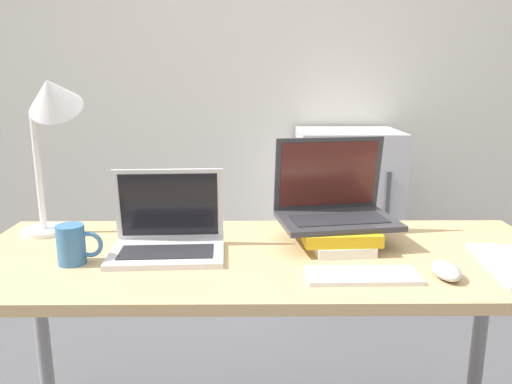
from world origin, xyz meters
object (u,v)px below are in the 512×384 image
Objects in this scene: laptop_on_books at (334,204)px; mini_fridge at (346,211)px; mug at (73,245)px; desk_lamp at (50,112)px; book_stack at (336,233)px; mouse at (446,271)px; laptop_left at (168,236)px; wireless_keyboard at (362,275)px.

mini_fridge is (0.29, 1.30, -0.38)m from laptop_on_books.
desk_lamp is (-0.12, 0.24, 0.33)m from mug.
mini_fridge is (1.02, 1.49, -0.32)m from mug.
book_stack is 2.36× the size of mug.
mouse is (0.24, -0.26, -0.01)m from book_stack.
mini_fridge reaches higher than mug.
laptop_on_books reaches higher than laptop_left.
mini_fridge is (0.05, 1.60, -0.29)m from mouse.
mini_fridge is at bearing 60.94° from laptop_left.
book_stack is (0.49, 0.07, -0.01)m from laptop_left.
book_stack is at bearing -102.23° from mini_fridge.
mouse is 0.92× the size of mug.
wireless_keyboard is at bearing -7.94° from mug.
desk_lamp is 0.57× the size of mini_fridge.
laptop_on_books reaches higher than book_stack.
laptop_on_books is 0.76m from mug.
mouse is at bearing -91.93° from mini_fridge.
mouse is 0.97m from mug.
desk_lamp is at bearing 158.77° from wireless_keyboard.
laptop_on_books is 0.71× the size of desk_lamp.
laptop_left is 1.15× the size of wireless_keyboard.
mouse is 0.21× the size of desk_lamp.
mug reaches higher than wireless_keyboard.
book_stack is at bearing 132.11° from mouse.
mouse reaches higher than wireless_keyboard.
mini_fridge is (0.78, 1.41, -0.32)m from laptop_left.
mouse is (0.24, -0.30, -0.09)m from laptop_on_books.
desk_lamp is (-1.09, 0.34, 0.37)m from mouse.
laptop_on_books reaches higher than mouse.
mini_fridge is (1.14, 1.26, -0.66)m from desk_lamp.
wireless_keyboard is 1.02m from desk_lamp.
laptop_on_books is 0.32m from wireless_keyboard.
laptop_on_books is 3.32× the size of mouse.
laptop_left is at bearing -171.87° from book_stack.
laptop_on_books reaches higher than wireless_keyboard.
laptop_on_books is 0.90m from desk_lamp.
laptop_left reaches higher than book_stack.
wireless_keyboard is 0.54× the size of desk_lamp.
mug is (-0.76, 0.11, 0.05)m from wireless_keyboard.
laptop_left reaches higher than mouse.
book_stack is 0.77× the size of laptop_on_books.
mug is (-0.73, -0.16, 0.02)m from book_stack.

